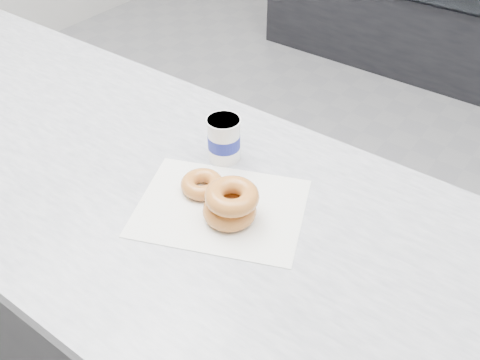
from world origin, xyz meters
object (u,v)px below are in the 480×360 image
object	(u,v)px
counter	(153,297)
donut_stack	(231,204)
donut_single	(202,184)
coffee_cup	(224,139)

from	to	relation	value
counter	donut_stack	distance (m)	0.56
donut_single	donut_stack	bearing A→B (deg)	-17.46
donut_single	donut_stack	size ratio (longest dim) A/B	0.60
counter	donut_single	distance (m)	0.50
donut_single	donut_stack	distance (m)	0.11
counter	coffee_cup	bearing A→B (deg)	50.26
donut_stack	coffee_cup	world-z (taller)	coffee_cup
donut_single	donut_stack	world-z (taller)	donut_stack
counter	donut_stack	bearing A→B (deg)	2.42
coffee_cup	donut_single	bearing A→B (deg)	-51.49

